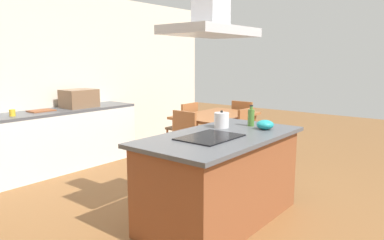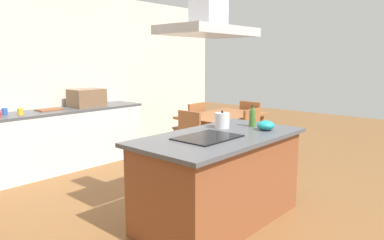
{
  "view_description": "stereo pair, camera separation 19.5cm",
  "coord_description": "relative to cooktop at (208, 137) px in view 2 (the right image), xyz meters",
  "views": [
    {
      "loc": [
        -2.91,
        -1.98,
        1.64
      ],
      "look_at": [
        0.03,
        0.4,
        1.0
      ],
      "focal_mm": 33.69,
      "sensor_mm": 36.0,
      "label": 1
    },
    {
      "loc": [
        -2.79,
        -2.12,
        1.64
      ],
      "look_at": [
        0.03,
        0.4,
        1.0
      ],
      "focal_mm": 33.69,
      "sensor_mm": 36.0,
      "label": 2
    }
  ],
  "objects": [
    {
      "name": "range_hood",
      "position": [
        0.0,
        0.0,
        1.2
      ],
      "size": [
        0.9,
        0.55,
        0.78
      ],
      "color": "#ADADB2"
    },
    {
      "name": "wall_back",
      "position": [
        0.19,
        3.25,
        0.44
      ],
      "size": [
        7.2,
        0.1,
        2.7
      ],
      "primitive_type": "cube",
      "color": "beige",
      "rests_on": "ground"
    },
    {
      "name": "chair_at_right_end",
      "position": [
        2.98,
        1.38,
        -0.4
      ],
      "size": [
        0.42,
        0.42,
        0.89
      ],
      "color": "brown",
      "rests_on": "ground"
    },
    {
      "name": "cutting_board",
      "position": [
        -0.09,
        2.93,
        0.0
      ],
      "size": [
        0.34,
        0.24,
        0.02
      ],
      "primitive_type": "cube",
      "color": "brown",
      "rests_on": "back_counter"
    },
    {
      "name": "countertop_microwave",
      "position": [
        0.51,
        2.88,
        0.13
      ],
      "size": [
        0.5,
        0.38,
        0.28
      ],
      "primitive_type": "cube",
      "color": "brown",
      "rests_on": "back_counter"
    },
    {
      "name": "coffee_mug_blue",
      "position": [
        -0.71,
        2.96,
        0.04
      ],
      "size": [
        0.08,
        0.08,
        0.09
      ],
      "primitive_type": "cylinder",
      "color": "#2D56B2",
      "rests_on": "back_counter"
    },
    {
      "name": "chair_facing_island",
      "position": [
        2.07,
        0.71,
        -0.4
      ],
      "size": [
        0.42,
        0.42,
        0.89
      ],
      "color": "brown",
      "rests_on": "ground"
    },
    {
      "name": "cooktop",
      "position": [
        0.0,
        0.0,
        0.0
      ],
      "size": [
        0.6,
        0.44,
        0.01
      ],
      "primitive_type": "cube",
      "color": "black",
      "rests_on": "kitchen_island"
    },
    {
      "name": "ground",
      "position": [
        0.19,
        1.5,
        -0.91
      ],
      "size": [
        16.0,
        16.0,
        0.0
      ],
      "primitive_type": "plane",
      "color": "brown"
    },
    {
      "name": "coffee_mug_yellow",
      "position": [
        -0.56,
        2.8,
        0.04
      ],
      "size": [
        0.08,
        0.08,
        0.09
      ],
      "primitive_type": "cylinder",
      "color": "gold",
      "rests_on": "back_counter"
    },
    {
      "name": "chair_at_left_end",
      "position": [
        1.15,
        1.38,
        -0.4
      ],
      "size": [
        0.42,
        0.42,
        0.89
      ],
      "color": "brown",
      "rests_on": "ground"
    },
    {
      "name": "back_counter",
      "position": [
        0.15,
        2.88,
        -0.46
      ],
      "size": [
        2.42,
        0.62,
        0.9
      ],
      "color": "silver",
      "rests_on": "ground"
    },
    {
      "name": "mixing_bowl",
      "position": [
        0.71,
        -0.21,
        0.04
      ],
      "size": [
        0.18,
        0.18,
        0.1
      ],
      "primitive_type": "ellipsoid",
      "color": "teal",
      "rests_on": "kitchen_island"
    },
    {
      "name": "chair_facing_back_wall",
      "position": [
        2.07,
        2.04,
        -0.4
      ],
      "size": [
        0.42,
        0.42,
        0.89
      ],
      "color": "brown",
      "rests_on": "ground"
    },
    {
      "name": "tea_kettle",
      "position": [
        0.5,
        0.2,
        0.08
      ],
      "size": [
        0.21,
        0.16,
        0.19
      ],
      "color": "silver",
      "rests_on": "kitchen_island"
    },
    {
      "name": "dining_table",
      "position": [
        2.07,
        1.38,
        -0.24
      ],
      "size": [
        1.4,
        0.9,
        0.75
      ],
      "color": "#995B33",
      "rests_on": "ground"
    },
    {
      "name": "kitchen_island",
      "position": [
        0.19,
        0.0,
        -0.45
      ],
      "size": [
        1.82,
        0.96,
        0.9
      ],
      "color": "brown",
      "rests_on": "ground"
    },
    {
      "name": "olive_oil_bottle",
      "position": [
        0.79,
        0.01,
        0.09
      ],
      "size": [
        0.07,
        0.07,
        0.24
      ],
      "color": "#47722D",
      "rests_on": "kitchen_island"
    }
  ]
}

